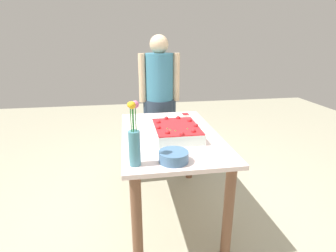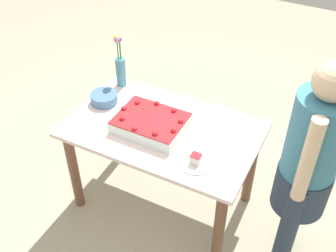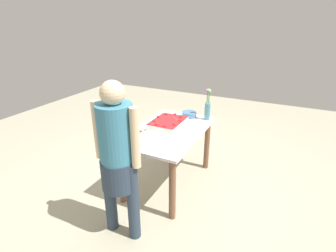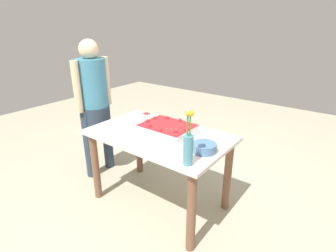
{
  "view_description": "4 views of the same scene",
  "coord_description": "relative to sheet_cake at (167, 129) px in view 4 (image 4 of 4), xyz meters",
  "views": [
    {
      "loc": [
        1.94,
        -0.33,
        1.46
      ],
      "look_at": [
        -0.03,
        -0.01,
        0.78
      ],
      "focal_mm": 28.0,
      "sensor_mm": 36.0,
      "label": 1
    },
    {
      "loc": [
        -0.98,
        1.83,
        2.49
      ],
      "look_at": [
        -0.04,
        0.0,
        0.76
      ],
      "focal_mm": 45.0,
      "sensor_mm": 36.0,
      "label": 2
    },
    {
      "loc": [
        -2.5,
        -1.21,
        1.94
      ],
      "look_at": [
        -0.04,
        -0.01,
        0.79
      ],
      "focal_mm": 28.0,
      "sensor_mm": 36.0,
      "label": 3
    },
    {
      "loc": [
        1.34,
        -1.64,
        1.64
      ],
      "look_at": [
        0.03,
        0.09,
        0.78
      ],
      "focal_mm": 28.0,
      "sensor_mm": 36.0,
      "label": 4
    }
  ],
  "objects": [
    {
      "name": "ground_plane",
      "position": [
        -0.06,
        -0.04,
        -0.77
      ],
      "size": [
        8.0,
        8.0,
        0.0
      ],
      "primitive_type": "plane",
      "color": "#A5A188"
    },
    {
      "name": "fruit_bowl",
      "position": [
        0.43,
        -0.1,
        -0.01
      ],
      "size": [
        0.19,
        0.19,
        0.07
      ],
      "primitive_type": "cylinder",
      "color": "teal",
      "rests_on": "dining_table"
    },
    {
      "name": "flower_vase",
      "position": [
        0.43,
        -0.34,
        0.11
      ],
      "size": [
        0.07,
        0.07,
        0.4
      ],
      "color": "teal",
      "rests_on": "dining_table"
    },
    {
      "name": "person_standing",
      "position": [
        -0.98,
        -0.0,
        0.08
      ],
      "size": [
        0.31,
        0.45,
        1.49
      ],
      "color": "#2A394B",
      "rests_on": "ground_plane"
    },
    {
      "name": "cake_knife",
      "position": [
        -0.46,
        -0.23,
        -0.04
      ],
      "size": [
        0.22,
        0.02,
        0.0
      ],
      "primitive_type": "cube",
      "rotation": [
        0.0,
        0.0,
        3.12
      ],
      "color": "silver",
      "rests_on": "dining_table"
    },
    {
      "name": "dining_table",
      "position": [
        -0.06,
        -0.04,
        -0.18
      ],
      "size": [
        1.24,
        0.76,
        0.73
      ],
      "color": "silver",
      "rests_on": "ground_plane"
    },
    {
      "name": "sheet_cake",
      "position": [
        0.0,
        0.0,
        0.0
      ],
      "size": [
        0.44,
        0.34,
        0.11
      ],
      "color": "white",
      "rests_on": "dining_table"
    },
    {
      "name": "serving_plate_with_slice",
      "position": [
        -0.39,
        0.16,
        -0.03
      ],
      "size": [
        0.2,
        0.2,
        0.07
      ],
      "color": "white",
      "rests_on": "dining_table"
    }
  ]
}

